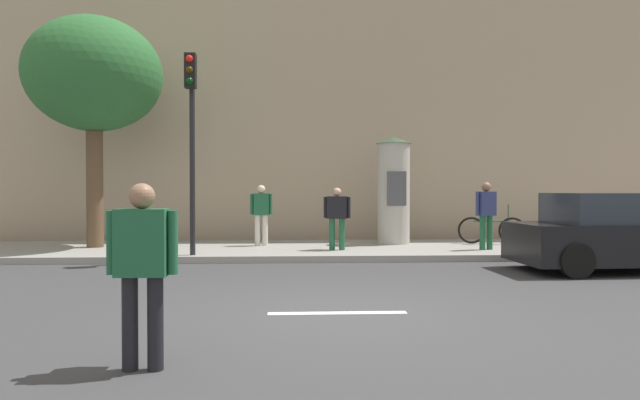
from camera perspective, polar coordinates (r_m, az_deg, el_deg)
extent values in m
plane|color=#38383A|center=(7.41, 1.78, -11.40)|extent=(80.00, 80.00, 0.00)
cube|color=gray|center=(14.30, -0.43, -5.07)|extent=(36.00, 4.00, 0.15)
cube|color=silver|center=(7.41, 1.78, -11.37)|extent=(1.80, 0.16, 0.01)
cube|color=tan|center=(19.54, -1.03, 11.36)|extent=(36.00, 5.00, 10.20)
cylinder|color=black|center=(12.77, -12.81, 2.73)|extent=(0.12, 0.12, 3.66)
cube|color=black|center=(12.85, -13.00, 12.63)|extent=(0.24, 0.24, 0.75)
sphere|color=red|center=(12.77, -13.11, 13.78)|extent=(0.16, 0.16, 0.16)
sphere|color=#3C2906|center=(12.72, -13.10, 12.72)|extent=(0.16, 0.16, 0.16)
sphere|color=#07330F|center=(12.67, -13.10, 11.66)|extent=(0.16, 0.16, 0.16)
cylinder|color=#B2ADA3|center=(15.27, 7.47, 0.65)|extent=(0.86, 0.86, 2.69)
cone|color=#334C33|center=(15.33, 7.49, 6.07)|extent=(0.94, 0.94, 0.20)
cube|color=#4C4C51|center=(14.84, 7.78, 1.16)|extent=(0.52, 0.02, 0.90)
cylinder|color=brown|center=(15.26, -21.87, 1.02)|extent=(0.41, 0.41, 2.93)
ellipsoid|color=#28602D|center=(15.54, -21.94, 11.74)|extent=(3.36, 3.36, 2.85)
cylinder|color=black|center=(5.28, -16.35, -11.88)|extent=(0.14, 0.14, 0.84)
cylinder|color=black|center=(5.34, -18.71, -11.74)|extent=(0.14, 0.14, 0.84)
cube|color=#1E5938|center=(5.20, -17.58, -4.12)|extent=(0.45, 0.25, 0.59)
cylinder|color=#1E5938|center=(5.13, -14.70, -4.18)|extent=(0.09, 0.09, 0.56)
cylinder|color=#1E5938|center=(5.28, -20.38, -4.06)|extent=(0.09, 0.09, 0.56)
sphere|color=#8C664C|center=(5.18, -17.60, 0.39)|extent=(0.23, 0.23, 0.23)
cube|color=#B78C33|center=(5.37, -17.04, -4.27)|extent=(0.28, 0.17, 0.36)
cylinder|color=silver|center=(14.68, -6.36, -3.07)|extent=(0.14, 0.14, 0.79)
cylinder|color=silver|center=(14.68, -5.59, -3.07)|extent=(0.14, 0.14, 0.79)
cube|color=#1E5938|center=(14.65, -5.98, -0.43)|extent=(0.41, 0.26, 0.56)
cylinder|color=#1E5938|center=(14.65, -6.92, -0.43)|extent=(0.09, 0.09, 0.53)
cylinder|color=#1E5938|center=(14.65, -5.03, -0.43)|extent=(0.09, 0.09, 0.53)
sphere|color=beige|center=(14.64, -5.98, 1.09)|extent=(0.21, 0.21, 0.21)
cylinder|color=#1E5938|center=(13.56, 1.24, -3.48)|extent=(0.14, 0.14, 0.76)
cylinder|color=#1E5938|center=(13.54, 2.24, -3.49)|extent=(0.14, 0.14, 0.76)
cube|color=black|center=(13.51, 1.74, -0.76)|extent=(0.51, 0.33, 0.54)
cylinder|color=black|center=(13.55, 0.55, -0.75)|extent=(0.09, 0.09, 0.51)
cylinder|color=black|center=(13.48, 2.93, -0.76)|extent=(0.09, 0.09, 0.51)
sphere|color=tan|center=(13.51, 1.74, 0.81)|extent=(0.20, 0.20, 0.20)
cube|color=navy|center=(13.69, 1.82, -0.85)|extent=(0.31, 0.21, 0.36)
cylinder|color=#1E5938|center=(14.25, 16.82, -3.17)|extent=(0.14, 0.14, 0.82)
cylinder|color=#1E5938|center=(14.11, 16.15, -3.21)|extent=(0.14, 0.14, 0.82)
cube|color=navy|center=(14.15, 16.50, -0.35)|extent=(0.48, 0.37, 0.58)
cylinder|color=navy|center=(14.31, 17.30, -0.34)|extent=(0.09, 0.09, 0.55)
cylinder|color=navy|center=(13.98, 15.68, -0.36)|extent=(0.09, 0.09, 0.55)
sphere|color=#8C664C|center=(14.14, 16.51, 1.28)|extent=(0.22, 0.22, 0.22)
torus|color=black|center=(15.68, 15.11, -2.98)|extent=(0.71, 0.25, 0.72)
torus|color=black|center=(15.76, 18.93, -2.98)|extent=(0.71, 0.25, 0.72)
cylinder|color=#2D5938|center=(15.70, 17.03, -2.07)|extent=(0.92, 0.29, 0.04)
cylinder|color=#2D5938|center=(15.68, 16.46, -1.34)|extent=(0.04, 0.04, 0.45)
cylinder|color=#2D5938|center=(15.73, 18.56, -1.34)|extent=(0.04, 0.04, 0.50)
cube|color=black|center=(15.67, 16.46, -0.42)|extent=(0.26, 0.16, 0.06)
cube|color=black|center=(12.63, 28.87, -3.79)|extent=(4.53, 1.92, 0.76)
cube|color=#262D38|center=(12.47, 28.04, -0.73)|extent=(2.56, 1.68, 0.59)
cylinder|color=black|center=(11.13, 24.50, -5.64)|extent=(0.65, 0.24, 0.64)
cylinder|color=black|center=(12.60, 20.79, -4.84)|extent=(0.65, 0.24, 0.64)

